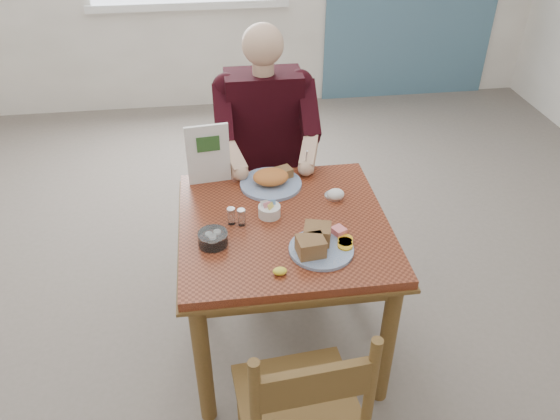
{
  "coord_description": "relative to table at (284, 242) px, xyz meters",
  "views": [
    {
      "loc": [
        -0.28,
        -1.89,
        2.14
      ],
      "look_at": [
        -0.02,
        0.0,
        0.81
      ],
      "focal_mm": 35.0,
      "sensor_mm": 36.0,
      "label": 1
    }
  ],
  "objects": [
    {
      "name": "floor",
      "position": [
        0.0,
        0.0,
        -0.64
      ],
      "size": [
        6.0,
        6.0,
        0.0
      ],
      "primitive_type": "plane",
      "color": "#645C51",
      "rests_on": "ground"
    },
    {
      "name": "lemon_wedge",
      "position": [
        -0.06,
        -0.34,
        0.13
      ],
      "size": [
        0.06,
        0.05,
        0.03
      ],
      "primitive_type": "ellipsoid",
      "rotation": [
        0.0,
        0.0,
        0.28
      ],
      "color": "yellow",
      "rests_on": "table"
    },
    {
      "name": "napkin",
      "position": [
        0.26,
        0.14,
        0.14
      ],
      "size": [
        0.09,
        0.08,
        0.05
      ],
      "primitive_type": "ellipsoid",
      "rotation": [
        0.0,
        0.0,
        -0.13
      ],
      "color": "white",
      "rests_on": "table"
    },
    {
      "name": "metal_dish",
      "position": [
        0.26,
        0.16,
        0.12
      ],
      "size": [
        0.11,
        0.11,
        0.01
      ],
      "primitive_type": "cylinder",
      "rotation": [
        0.0,
        0.0,
        -0.39
      ],
      "color": "silver",
      "rests_on": "table"
    },
    {
      "name": "table",
      "position": [
        0.0,
        0.0,
        0.0
      ],
      "size": [
        0.92,
        0.92,
        0.75
      ],
      "color": "brown",
      "rests_on": "ground"
    },
    {
      "name": "chair_far",
      "position": [
        0.0,
        0.8,
        -0.16
      ],
      "size": [
        0.42,
        0.42,
        0.95
      ],
      "color": "brown",
      "rests_on": "ground"
    },
    {
      "name": "chair_near",
      "position": [
        -0.05,
        -0.76,
        -0.16
      ],
      "size": [
        0.45,
        0.45,
        0.95
      ],
      "color": "brown",
      "rests_on": "ground"
    },
    {
      "name": "diner",
      "position": [
        0.0,
        0.71,
        0.17
      ],
      "size": [
        0.53,
        0.56,
        1.39
      ],
      "color": "gray",
      "rests_on": "chair_far"
    },
    {
      "name": "near_plate",
      "position": [
        0.11,
        -0.21,
        0.14
      ],
      "size": [
        0.28,
        0.27,
        0.09
      ],
      "color": "white",
      "rests_on": "table"
    },
    {
      "name": "far_plate",
      "position": [
        -0.02,
        0.3,
        0.14
      ],
      "size": [
        0.38,
        0.38,
        0.08
      ],
      "color": "white",
      "rests_on": "table"
    },
    {
      "name": "caddy",
      "position": [
        -0.06,
        0.05,
        0.14
      ],
      "size": [
        0.12,
        0.12,
        0.07
      ],
      "color": "white",
      "rests_on": "table"
    },
    {
      "name": "shakers",
      "position": [
        -0.21,
        0.01,
        0.15
      ],
      "size": [
        0.09,
        0.06,
        0.08
      ],
      "color": "white",
      "rests_on": "table"
    },
    {
      "name": "creamer",
      "position": [
        -0.31,
        -0.12,
        0.14
      ],
      "size": [
        0.13,
        0.13,
        0.06
      ],
      "color": "white",
      "rests_on": "table"
    },
    {
      "name": "menu",
      "position": [
        -0.31,
        0.37,
        0.26
      ],
      "size": [
        0.2,
        0.04,
        0.3
      ],
      "color": "white",
      "rests_on": "table"
    }
  ]
}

